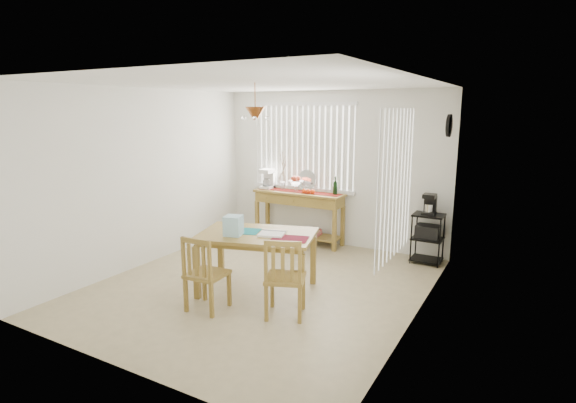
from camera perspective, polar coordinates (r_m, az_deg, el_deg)
The scene contains 10 objects.
ground at distance 6.06m, azimuth -3.43°, elevation -10.65°, with size 4.00×4.50×0.01m, color tan.
room_shell at distance 5.65m, azimuth -3.52°, elevation 5.52°, with size 4.20×4.70×2.70m.
sideboard at distance 7.76m, azimuth 1.46°, elevation -0.38°, with size 1.60×0.45×0.90m.
sideboard_items at distance 7.83m, azimuth -0.19°, elevation 2.46°, with size 1.52×0.38×0.69m.
wire_cart at distance 7.09m, azimuth 17.32°, elevation -3.92°, with size 0.45×0.36×0.76m.
cart_items at distance 6.99m, azimuth 17.55°, elevation -0.39°, with size 0.18×0.21×0.31m.
dining_table at distance 5.69m, azimuth -3.95°, elevation -4.88°, with size 1.63×1.28×0.77m.
table_items at distance 5.57m, azimuth -5.71°, elevation -3.36°, with size 1.19×0.54×0.24m.
chair_left at distance 5.29m, azimuth -10.50°, elevation -9.03°, with size 0.44×0.44×0.90m.
chair_right at distance 5.04m, azimuth -0.40°, elevation -9.71°, with size 0.55×0.55×0.93m.
Camera 1 is at (3.05, -4.71, 2.29)m, focal length 28.00 mm.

